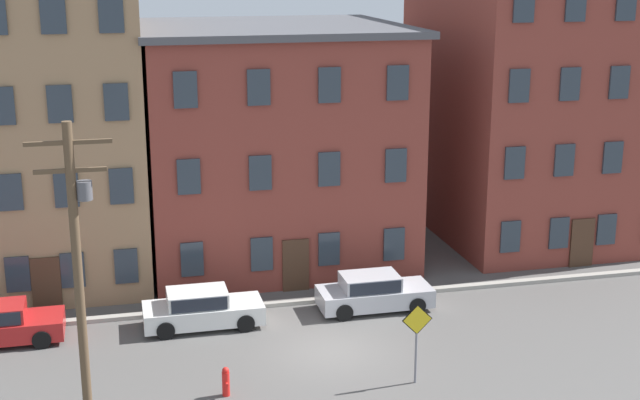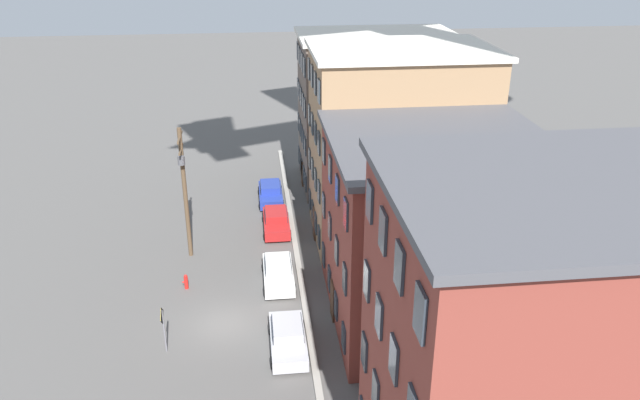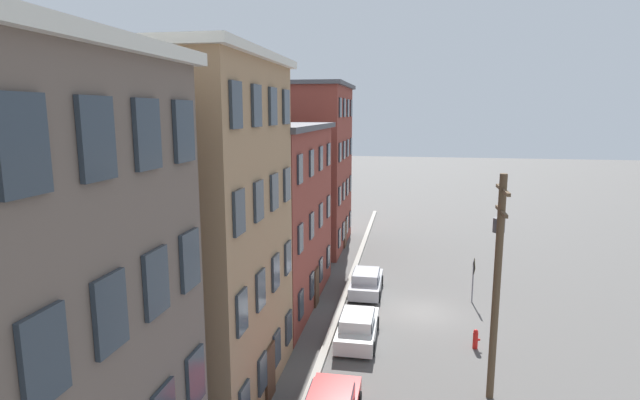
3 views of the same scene
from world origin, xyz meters
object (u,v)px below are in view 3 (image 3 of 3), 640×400
(fire_hydrant, at_px, (475,339))
(caution_sign, at_px, (474,273))
(car_white, at_px, (357,326))
(utility_pole, at_px, (497,276))
(car_silver, at_px, (366,281))

(fire_hydrant, bearing_deg, caution_sign, -5.19)
(car_white, xyz_separation_m, utility_pole, (-3.99, -5.66, 4.25))
(car_white, distance_m, car_silver, 6.68)
(car_silver, relative_size, utility_pole, 0.49)
(caution_sign, height_order, utility_pole, utility_pole)
(fire_hydrant, bearing_deg, car_white, 91.73)
(car_silver, height_order, caution_sign, caution_sign)
(fire_hydrant, bearing_deg, utility_pole, -179.29)
(car_white, xyz_separation_m, car_silver, (6.68, 0.15, 0.00))
(caution_sign, height_order, fire_hydrant, caution_sign)
(car_silver, bearing_deg, utility_pole, -151.38)
(car_white, relative_size, fire_hydrant, 4.58)
(car_white, distance_m, fire_hydrant, 5.62)
(car_white, height_order, utility_pole, utility_pole)
(utility_pole, bearing_deg, car_white, 54.87)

